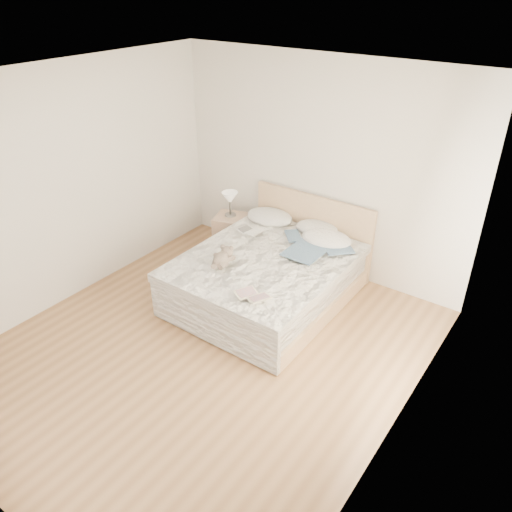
# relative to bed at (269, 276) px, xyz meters

# --- Properties ---
(floor) EXTENTS (4.00, 4.50, 0.00)m
(floor) POSITION_rel_bed_xyz_m (0.00, -1.19, -0.31)
(floor) COLOR brown
(floor) RESTS_ON ground
(ceiling) EXTENTS (4.00, 4.50, 0.00)m
(ceiling) POSITION_rel_bed_xyz_m (0.00, -1.19, 2.39)
(ceiling) COLOR white
(ceiling) RESTS_ON ground
(wall_back) EXTENTS (4.00, 0.02, 2.70)m
(wall_back) POSITION_rel_bed_xyz_m (0.00, 1.06, 1.04)
(wall_back) COLOR silver
(wall_back) RESTS_ON ground
(wall_left) EXTENTS (0.02, 4.50, 2.70)m
(wall_left) POSITION_rel_bed_xyz_m (-2.00, -1.19, 1.04)
(wall_left) COLOR silver
(wall_left) RESTS_ON ground
(wall_right) EXTENTS (0.02, 4.50, 2.70)m
(wall_right) POSITION_rel_bed_xyz_m (2.00, -1.19, 1.04)
(wall_right) COLOR silver
(wall_right) RESTS_ON ground
(window) EXTENTS (0.02, 1.30, 1.10)m
(window) POSITION_rel_bed_xyz_m (1.99, -0.89, 1.14)
(window) COLOR white
(window) RESTS_ON wall_right
(bed) EXTENTS (1.72, 2.14, 1.00)m
(bed) POSITION_rel_bed_xyz_m (0.00, 0.00, 0.00)
(bed) COLOR tan
(bed) RESTS_ON floor
(nightstand) EXTENTS (0.56, 0.52, 0.56)m
(nightstand) POSITION_rel_bed_xyz_m (-1.05, 0.63, -0.03)
(nightstand) COLOR tan
(nightstand) RESTS_ON floor
(table_lamp) EXTENTS (0.24, 0.24, 0.34)m
(table_lamp) POSITION_rel_bed_xyz_m (-1.09, 0.64, 0.50)
(table_lamp) COLOR #524D48
(table_lamp) RESTS_ON nightstand
(pillow_left) EXTENTS (0.67, 0.50, 0.19)m
(pillow_left) POSITION_rel_bed_xyz_m (-0.53, 0.78, 0.33)
(pillow_left) COLOR silver
(pillow_left) RESTS_ON bed
(pillow_middle) EXTENTS (0.59, 0.44, 0.17)m
(pillow_middle) POSITION_rel_bed_xyz_m (0.15, 0.85, 0.33)
(pillow_middle) COLOR silver
(pillow_middle) RESTS_ON bed
(pillow_right) EXTENTS (0.68, 0.52, 0.19)m
(pillow_right) POSITION_rel_bed_xyz_m (0.38, 0.67, 0.33)
(pillow_right) COLOR white
(pillow_right) RESTS_ON bed
(blouse) EXTENTS (0.65, 0.69, 0.03)m
(blouse) POSITION_rel_bed_xyz_m (0.32, 0.33, 0.32)
(blouse) COLOR #364F6C
(blouse) RESTS_ON bed
(photo_book) EXTENTS (0.32, 0.25, 0.02)m
(photo_book) POSITION_rel_bed_xyz_m (-0.51, 0.30, 0.32)
(photo_book) COLOR white
(photo_book) RESTS_ON bed
(childrens_book) EXTENTS (0.39, 0.34, 0.02)m
(childrens_book) POSITION_rel_bed_xyz_m (0.36, -0.83, 0.32)
(childrens_book) COLOR beige
(childrens_book) RESTS_ON bed
(teddy_bear) EXTENTS (0.32, 0.38, 0.17)m
(teddy_bear) POSITION_rel_bed_xyz_m (-0.28, -0.55, 0.34)
(teddy_bear) COLOR #67574C
(teddy_bear) RESTS_ON bed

